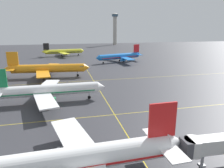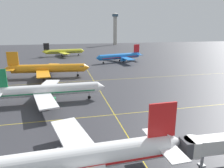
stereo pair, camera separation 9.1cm
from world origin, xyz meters
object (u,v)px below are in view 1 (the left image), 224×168
object	(u,v)px
airliner_second_row	(48,90)
jet_bridge	(217,144)
airliner_front_gate	(74,160)
airliner_third_row	(47,69)
airliner_far_right_stand	(63,52)
control_tower	(115,27)
airliner_far_left_stand	(120,56)

from	to	relation	value
airliner_second_row	jet_bridge	distance (m)	52.22
airliner_front_gate	jet_bridge	world-z (taller)	airliner_front_gate
airliner_second_row	airliner_third_row	xyz separation A→B (m)	(-2.30, 37.34, 0.36)
airliner_third_row	airliner_second_row	bearing A→B (deg)	-86.47
airliner_second_row	airliner_far_right_stand	size ratio (longest dim) A/B	1.06
airliner_second_row	control_tower	xyz separation A→B (m)	(77.95, 220.29, 20.29)
airliner_front_gate	jet_bridge	xyz separation A→B (m)	(25.51, -1.07, -0.15)
airliner_far_left_stand	airliner_far_right_stand	size ratio (longest dim) A/B	1.03
airliner_front_gate	airliner_second_row	distance (m)	41.00
jet_bridge	airliner_second_row	bearing A→B (deg)	127.14
airliner_second_row	airliner_third_row	world-z (taller)	airliner_third_row
airliner_far_left_stand	control_tower	distance (m)	150.48
airliner_third_row	airliner_far_right_stand	bearing A→B (deg)	83.67
jet_bridge	control_tower	distance (m)	266.77
jet_bridge	airliner_third_row	bearing A→B (deg)	113.19
airliner_third_row	airliner_far_left_stand	size ratio (longest dim) A/B	1.12
airliner_front_gate	airliner_far_right_stand	bearing A→B (deg)	89.85
airliner_third_row	airliner_far_left_stand	world-z (taller)	airliner_third_row
airliner_second_row	airliner_far_right_stand	world-z (taller)	airliner_second_row
airliner_third_row	airliner_far_left_stand	bearing A→B (deg)	38.27
jet_bridge	airliner_far_left_stand	bearing A→B (deg)	83.30
airliner_front_gate	airliner_third_row	xyz separation A→B (m)	(-8.32, 77.90, 0.20)
airliner_front_gate	control_tower	bearing A→B (deg)	74.58
airliner_second_row	airliner_third_row	bearing A→B (deg)	93.53
jet_bridge	airliner_front_gate	bearing A→B (deg)	177.60
airliner_second_row	jet_bridge	size ratio (longest dim) A/B	2.31
airliner_third_row	jet_bridge	xyz separation A→B (m)	(33.84, -78.96, -0.35)
airliner_front_gate	airliner_second_row	xyz separation A→B (m)	(-6.02, 40.56, -0.16)
airliner_front_gate	jet_bridge	bearing A→B (deg)	-2.40
airliner_third_row	airliner_far_left_stand	distance (m)	60.53
airliner_front_gate	airliner_far_left_stand	world-z (taller)	airliner_front_gate
airliner_front_gate	airliner_far_right_stand	size ratio (longest dim) A/B	1.10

